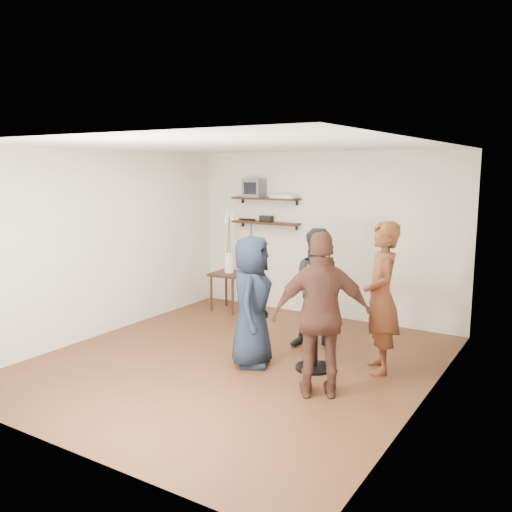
{
  "coord_description": "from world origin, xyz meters",
  "views": [
    {
      "loc": [
        3.55,
        -5.26,
        2.36
      ],
      "look_at": [
        0.04,
        0.4,
        1.26
      ],
      "focal_mm": 38.0,
      "sensor_mm": 36.0,
      "label": 1
    }
  ],
  "objects_px": {
    "dvd_deck": "(284,196)",
    "person_navy": "(252,301)",
    "crt_monitor": "(255,188)",
    "drinks_table": "(315,313)",
    "radio": "(266,219)",
    "side_table": "(229,279)",
    "person_plaid": "(381,297)",
    "person_dark": "(320,289)",
    "person_brown": "(322,315)"
  },
  "relations": [
    {
      "from": "person_dark",
      "to": "person_brown",
      "type": "height_order",
      "value": "person_brown"
    },
    {
      "from": "drinks_table",
      "to": "person_navy",
      "type": "relative_size",
      "value": 0.67
    },
    {
      "from": "drinks_table",
      "to": "person_dark",
      "type": "bearing_deg",
      "value": 110.82
    },
    {
      "from": "crt_monitor",
      "to": "person_navy",
      "type": "height_order",
      "value": "crt_monitor"
    },
    {
      "from": "drinks_table",
      "to": "person_plaid",
      "type": "distance_m",
      "value": 0.78
    },
    {
      "from": "person_plaid",
      "to": "person_navy",
      "type": "bearing_deg",
      "value": -94.07
    },
    {
      "from": "person_plaid",
      "to": "person_navy",
      "type": "distance_m",
      "value": 1.51
    },
    {
      "from": "side_table",
      "to": "person_dark",
      "type": "relative_size",
      "value": 0.4
    },
    {
      "from": "person_dark",
      "to": "crt_monitor",
      "type": "bearing_deg",
      "value": 122.53
    },
    {
      "from": "dvd_deck",
      "to": "person_plaid",
      "type": "relative_size",
      "value": 0.23
    },
    {
      "from": "person_navy",
      "to": "person_brown",
      "type": "xyz_separation_m",
      "value": [
        1.09,
        -0.39,
        0.08
      ]
    },
    {
      "from": "drinks_table",
      "to": "crt_monitor",
      "type": "bearing_deg",
      "value": 135.55
    },
    {
      "from": "drinks_table",
      "to": "person_brown",
      "type": "xyz_separation_m",
      "value": [
        0.38,
        -0.65,
        0.18
      ]
    },
    {
      "from": "drinks_table",
      "to": "person_dark",
      "type": "height_order",
      "value": "person_dark"
    },
    {
      "from": "dvd_deck",
      "to": "person_dark",
      "type": "relative_size",
      "value": 0.25
    },
    {
      "from": "radio",
      "to": "drinks_table",
      "type": "distance_m",
      "value": 2.95
    },
    {
      "from": "dvd_deck",
      "to": "person_navy",
      "type": "relative_size",
      "value": 0.26
    },
    {
      "from": "radio",
      "to": "drinks_table",
      "type": "xyz_separation_m",
      "value": [
        1.91,
        -2.09,
        -0.84
      ]
    },
    {
      "from": "person_plaid",
      "to": "person_brown",
      "type": "relative_size",
      "value": 1.02
    },
    {
      "from": "dvd_deck",
      "to": "person_dark",
      "type": "distance_m",
      "value": 2.2
    },
    {
      "from": "crt_monitor",
      "to": "drinks_table",
      "type": "height_order",
      "value": "crt_monitor"
    },
    {
      "from": "person_plaid",
      "to": "person_dark",
      "type": "relative_size",
      "value": 1.11
    },
    {
      "from": "person_dark",
      "to": "person_navy",
      "type": "relative_size",
      "value": 1.01
    },
    {
      "from": "side_table",
      "to": "person_plaid",
      "type": "distance_m",
      "value": 3.32
    },
    {
      "from": "radio",
      "to": "person_brown",
      "type": "bearing_deg",
      "value": -50.07
    },
    {
      "from": "dvd_deck",
      "to": "person_navy",
      "type": "xyz_separation_m",
      "value": [
        0.87,
        -2.35,
        -1.11
      ]
    },
    {
      "from": "radio",
      "to": "person_dark",
      "type": "bearing_deg",
      "value": -40.18
    },
    {
      "from": "crt_monitor",
      "to": "person_navy",
      "type": "distance_m",
      "value": 3.01
    },
    {
      "from": "drinks_table",
      "to": "dvd_deck",
      "type": "bearing_deg",
      "value": 127.04
    },
    {
      "from": "dvd_deck",
      "to": "person_plaid",
      "type": "height_order",
      "value": "dvd_deck"
    },
    {
      "from": "dvd_deck",
      "to": "drinks_table",
      "type": "bearing_deg",
      "value": -52.96
    },
    {
      "from": "dvd_deck",
      "to": "side_table",
      "type": "xyz_separation_m",
      "value": [
        -0.79,
        -0.42,
        -1.36
      ]
    },
    {
      "from": "dvd_deck",
      "to": "person_brown",
      "type": "relative_size",
      "value": 0.23
    },
    {
      "from": "crt_monitor",
      "to": "dvd_deck",
      "type": "height_order",
      "value": "crt_monitor"
    },
    {
      "from": "drinks_table",
      "to": "person_plaid",
      "type": "height_order",
      "value": "person_plaid"
    },
    {
      "from": "side_table",
      "to": "person_plaid",
      "type": "bearing_deg",
      "value": -23.38
    },
    {
      "from": "side_table",
      "to": "person_dark",
      "type": "height_order",
      "value": "person_dark"
    },
    {
      "from": "radio",
      "to": "person_brown",
      "type": "relative_size",
      "value": 0.13
    },
    {
      "from": "radio",
      "to": "person_brown",
      "type": "height_order",
      "value": "person_brown"
    },
    {
      "from": "crt_monitor",
      "to": "person_dark",
      "type": "relative_size",
      "value": 0.2
    },
    {
      "from": "side_table",
      "to": "person_plaid",
      "type": "relative_size",
      "value": 0.36
    },
    {
      "from": "side_table",
      "to": "drinks_table",
      "type": "height_order",
      "value": "drinks_table"
    },
    {
      "from": "radio",
      "to": "person_plaid",
      "type": "distance_m",
      "value": 3.17
    },
    {
      "from": "person_navy",
      "to": "crt_monitor",
      "type": "bearing_deg",
      "value": 10.82
    },
    {
      "from": "dvd_deck",
      "to": "radio",
      "type": "distance_m",
      "value": 0.5
    },
    {
      "from": "side_table",
      "to": "crt_monitor",
      "type": "bearing_deg",
      "value": 60.52
    },
    {
      "from": "radio",
      "to": "crt_monitor",
      "type": "bearing_deg",
      "value": 180.0
    },
    {
      "from": "radio",
      "to": "person_plaid",
      "type": "xyz_separation_m",
      "value": [
        2.57,
        -1.73,
        -0.64
      ]
    },
    {
      "from": "dvd_deck",
      "to": "person_navy",
      "type": "bearing_deg",
      "value": -69.7
    },
    {
      "from": "side_table",
      "to": "person_navy",
      "type": "relative_size",
      "value": 0.41
    }
  ]
}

